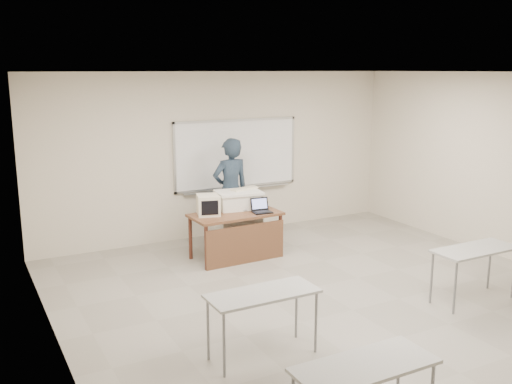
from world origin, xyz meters
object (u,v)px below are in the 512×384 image
crt_monitor (209,205)px  mouse (245,210)px  instructor_desk (239,227)px  keyboard (244,189)px  podium (239,221)px  presenter (231,191)px  laptop (261,209)px  whiteboard (237,155)px

crt_monitor → mouse: (0.62, -0.08, -0.14)m
instructor_desk → mouse: bearing=37.2°
instructor_desk → keyboard: bearing=51.8°
mouse → keyboard: keyboard is taller
podium → crt_monitor: bearing=-157.9°
mouse → presenter: size_ratio=0.05×
crt_monitor → mouse: bearing=8.6°
crt_monitor → mouse: crt_monitor is taller
laptop → keyboard: (-0.05, 0.49, 0.25)m
whiteboard → presenter: 0.85m
instructor_desk → keyboard: keyboard is taller
presenter → podium: bearing=75.8°
crt_monitor → keyboard: bearing=32.7°
laptop → presenter: presenter is taller
laptop → presenter: (-0.08, 0.97, 0.13)m
mouse → podium: bearing=81.8°
whiteboard → crt_monitor: (-1.12, -1.24, -0.57)m
whiteboard → laptop: whiteboard is taller
whiteboard → podium: bearing=-114.7°
laptop → presenter: 0.98m
instructor_desk → laptop: (0.40, -0.01, 0.26)m
laptop → mouse: bearing=145.3°
mouse → presenter: bearing=73.3°
podium → crt_monitor: crt_monitor is taller
instructor_desk → crt_monitor: crt_monitor is taller
whiteboard → instructor_desk: whiteboard is taller
podium → keyboard: 0.56m
whiteboard → mouse: (-0.50, -1.32, -0.71)m
whiteboard → presenter: whiteboard is taller
crt_monitor → presenter: presenter is taller
crt_monitor → laptop: crt_monitor is taller
instructor_desk → keyboard: 0.78m
laptop → instructor_desk: bearing=-175.4°
whiteboard → podium: 1.53m
instructor_desk → presenter: size_ratio=0.78×
podium → mouse: (-0.00, -0.23, 0.25)m
mouse → presenter: 0.82m
whiteboard → laptop: (-0.30, -1.49, -0.68)m
podium → laptop: (0.20, -0.41, 0.28)m
instructor_desk → mouse: 0.34m
podium → laptop: size_ratio=3.44×
podium → laptop: podium is taller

